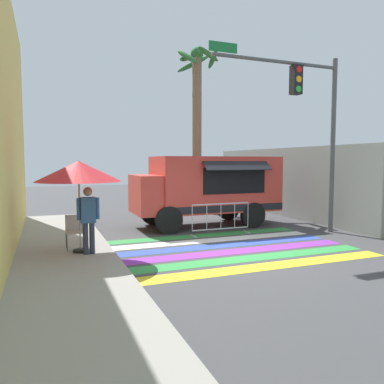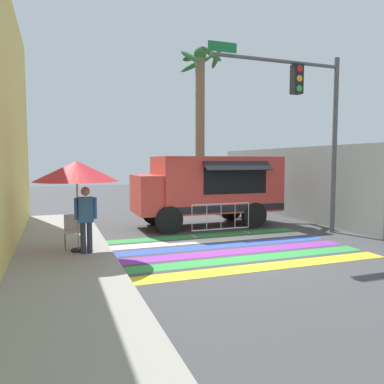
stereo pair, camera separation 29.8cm
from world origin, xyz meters
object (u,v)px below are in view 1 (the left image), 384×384
Objects in this scene: traffic_signal_pole at (311,111)px; barricade_front at (221,219)px; folding_chair at (75,228)px; palm_tree at (197,111)px; food_truck at (205,186)px; vendor_person at (88,216)px; patio_umbrella at (79,172)px.

traffic_signal_pole is 4.53m from barricade_front.
palm_tree reaches higher than folding_chair.
food_truck reaches higher than barricade_front.
vendor_person is at bearing -173.55° from traffic_signal_pole.
palm_tree reaches higher than barricade_front.
palm_tree is at bearing 48.09° from folding_chair.
folding_chair is (-0.08, 0.46, -1.47)m from patio_umbrella.
vendor_person is at bearing -128.49° from palm_tree.
traffic_signal_pole reaches higher than vendor_person.
food_truck is at bearing 33.55° from patio_umbrella.
food_truck is 2.60× the size of barricade_front.
traffic_signal_pole is (2.58, -2.60, 2.52)m from food_truck.
food_truck is 0.91× the size of traffic_signal_pole.
vendor_person is 0.21× the size of palm_tree.
traffic_signal_pole is 6.80× the size of folding_chair.
food_truck is 5.25m from palm_tree.
vendor_person is at bearing -158.37° from barricade_front.
traffic_signal_pole reaches higher than barricade_front.
palm_tree is (-1.29, 6.50, 0.74)m from traffic_signal_pole.
vendor_person is at bearing -70.09° from folding_chair.
barricade_front is (-0.16, -1.67, -0.97)m from food_truck.
traffic_signal_pole is 0.76× the size of palm_tree.
palm_tree is (1.29, 3.90, 3.27)m from food_truck.
patio_umbrella is 1.12m from vendor_person.
patio_umbrella is 1.54m from folding_chair.
traffic_signal_pole is 2.59× the size of patio_umbrella.
traffic_signal_pole is at bearing -45.22° from food_truck.
palm_tree is at bearing 66.88° from vendor_person.
vendor_person is at bearing -59.12° from patio_umbrella.
vendor_person is (-4.52, -3.40, -0.40)m from food_truck.
food_truck reaches higher than folding_chair.
patio_umbrella reaches higher than barricade_front.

